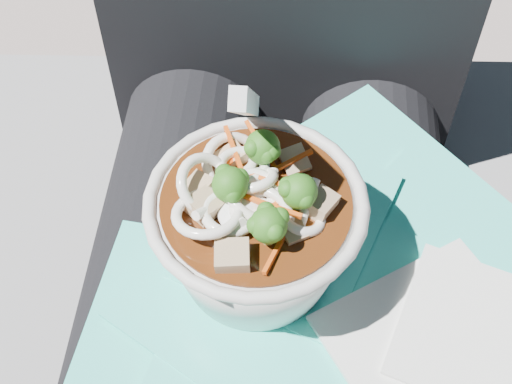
# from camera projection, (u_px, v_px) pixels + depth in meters

# --- Properties ---
(stone_ledge) EXTENTS (1.03, 0.56, 0.42)m
(stone_ledge) POSITION_uv_depth(u_px,v_px,m) (272.00, 316.00, 0.91)
(stone_ledge) COLOR slate
(stone_ledge) RESTS_ON ground
(lap) EXTENTS (0.32, 0.48, 0.14)m
(lap) POSITION_uv_depth(u_px,v_px,m) (265.00, 327.00, 0.60)
(lap) COLOR black
(lap) RESTS_ON stone_ledge
(person_body) EXTENTS (0.34, 0.94, 0.97)m
(person_body) POSITION_uv_depth(u_px,v_px,m) (273.00, 214.00, 0.62)
(person_body) COLOR black
(person_body) RESTS_ON ground
(plastic_bag) EXTENTS (0.37, 0.37, 0.02)m
(plastic_bag) POSITION_uv_depth(u_px,v_px,m) (301.00, 281.00, 0.53)
(plastic_bag) COLOR #32D3C0
(plastic_bag) RESTS_ON lap
(napkins) EXTENTS (0.19, 0.19, 0.01)m
(napkins) POSITION_uv_depth(u_px,v_px,m) (455.00, 347.00, 0.49)
(napkins) COLOR silver
(napkins) RESTS_ON plastic_bag
(udon_bowl) EXTENTS (0.15, 0.16, 0.19)m
(udon_bowl) POSITION_uv_depth(u_px,v_px,m) (255.00, 225.00, 0.49)
(udon_bowl) COLOR silver
(udon_bowl) RESTS_ON plastic_bag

